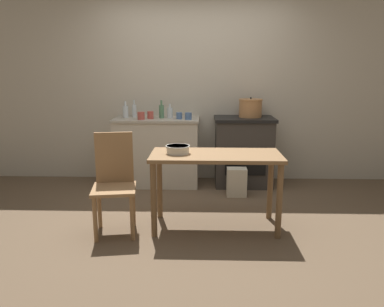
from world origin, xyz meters
name	(u,v)px	position (x,y,z in m)	size (l,w,h in m)	color
ground_plane	(190,219)	(0.00, 0.00, 0.00)	(14.00, 14.00, 0.00)	brown
wall_back	(194,89)	(0.00, 1.58, 1.27)	(8.00, 0.07, 2.55)	beige
counter_cabinet	(157,151)	(-0.49, 1.27, 0.45)	(1.13, 0.59, 0.90)	beige
stove	(243,151)	(0.67, 1.27, 0.46)	(0.79, 0.59, 0.92)	#38332D
work_table	(216,165)	(0.25, -0.17, 0.63)	(1.25, 0.57, 0.75)	olive
chair	(114,181)	(-0.71, -0.28, 0.50)	(0.46, 0.46, 0.95)	#997047
flour_sack	(237,182)	(0.55, 0.78, 0.18)	(0.24, 0.17, 0.35)	beige
stock_pot	(250,108)	(0.75, 1.31, 1.04)	(0.31, 0.31, 0.26)	#B77A47
mixing_bowl_large	(178,149)	(-0.11, -0.18, 0.79)	(0.23, 0.23, 0.08)	silver
bottle_far_left	(134,111)	(-0.81, 1.37, 0.99)	(0.06, 0.06, 0.24)	silver
bottle_left	(126,111)	(-0.92, 1.34, 0.99)	(0.07, 0.07, 0.22)	silver
bottle_mid_left	(170,113)	(-0.32, 1.29, 0.98)	(0.07, 0.07, 0.19)	silver
bottle_center_left	(162,111)	(-0.43, 1.29, 0.99)	(0.07, 0.07, 0.24)	#517F5B
cup_center	(188,116)	(-0.06, 1.15, 0.95)	(0.09, 0.09, 0.09)	#4C6B99
cup_center_right	(141,116)	(-0.68, 1.12, 0.95)	(0.09, 0.09, 0.10)	#B74C42
cup_mid_right	(150,115)	(-0.57, 1.21, 0.95)	(0.08, 0.08, 0.10)	#B74C42
cup_right	(179,116)	(-0.19, 1.20, 0.95)	(0.08, 0.08, 0.09)	#4C6B99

